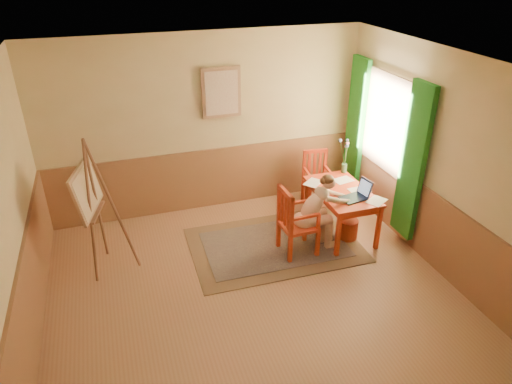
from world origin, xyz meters
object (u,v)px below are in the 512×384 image
object	(u,v)px
figure	(317,210)
laptop	(357,195)
table	(342,195)
chair_left	(295,222)
chair_back	(316,179)
easel	(90,195)

from	to	relation	value
figure	laptop	world-z (taller)	figure
table	figure	bearing A→B (deg)	-153.24
laptop	figure	bearing A→B (deg)	178.48
figure	laptop	xyz separation A→B (m)	(0.60, -0.02, 0.14)
chair_left	chair_back	bearing A→B (deg)	53.85
laptop	easel	world-z (taller)	easel
easel	figure	bearing A→B (deg)	-9.46
figure	easel	xyz separation A→B (m)	(-2.90, 0.48, 0.47)
chair_left	chair_back	distance (m)	1.49
chair_left	figure	xyz separation A→B (m)	(0.33, 0.02, 0.12)
table	figure	xyz separation A→B (m)	(-0.51, -0.26, -0.00)
table	easel	xyz separation A→B (m)	(-3.41, 0.22, 0.47)
table	chair_back	distance (m)	0.94
table	chair_left	bearing A→B (deg)	-161.69
figure	easel	bearing A→B (deg)	170.54
table	figure	distance (m)	0.58
chair_left	laptop	size ratio (longest dim) A/B	2.26
table	laptop	world-z (taller)	laptop
chair_back	chair_left	bearing A→B (deg)	-126.15
chair_left	chair_back	xyz separation A→B (m)	(0.88, 1.21, -0.05)
chair_back	figure	size ratio (longest dim) A/B	0.81
table	easel	world-z (taller)	easel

